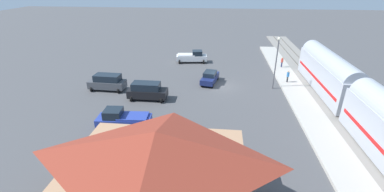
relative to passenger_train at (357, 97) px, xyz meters
name	(u,v)px	position (x,y,z in m)	size (l,w,h in m)	color
ground_plane	(221,86)	(14.00, -8.62, -2.86)	(200.00, 200.00, 0.00)	#4C4C4F
railway_track	(323,89)	(0.00, -8.62, -2.76)	(4.80, 70.00, 0.30)	gray
platform	(293,88)	(4.00, -8.62, -2.71)	(3.20, 46.00, 0.30)	#B7B2A8
passenger_train	(357,97)	(0.00, 0.00, 0.00)	(2.93, 32.85, 4.98)	#ADB2BC
station_building	(158,169)	(18.00, 13.38, 0.16)	(11.82, 9.03, 5.82)	tan
pedestrian_on_platform	(288,76)	(4.47, -10.41, -1.58)	(0.36, 0.36, 1.71)	#333338
pedestrian_waiting_far	(282,61)	(3.88, -17.44, -1.58)	(0.36, 0.36, 1.71)	#23284C
suv_charcoal	(107,82)	(29.34, -5.64, -1.71)	(4.97, 2.54, 2.22)	#47494F
pickup_blue	(123,119)	(23.82, 3.92, -1.83)	(5.51, 2.75, 2.14)	#283D9E
suv_black	(147,91)	(23.19, -3.26, -1.71)	(4.92, 2.43, 2.22)	black
pickup_white	(192,57)	(19.18, -19.57, -1.83)	(5.60, 2.98, 2.14)	white
sedan_navy	(210,77)	(15.58, -9.70, -1.98)	(2.69, 4.77, 1.74)	navy
light_pole_near_platform	(277,57)	(6.80, -8.48, 1.68)	(0.44, 0.44, 7.14)	#515156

